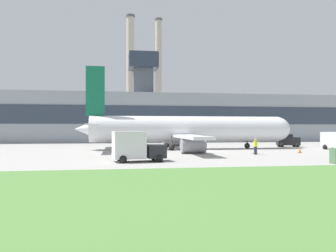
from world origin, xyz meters
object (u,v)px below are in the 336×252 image
Objects in this scene: pushback_tug at (288,141)px; fuel_truck at (135,147)px; airplane at (185,130)px; ground_crew_person at (255,146)px.

fuel_truck is at bearing -142.84° from pushback_tug.
pushback_tug is at bearing 8.91° from airplane.
pushback_tug is at bearing 49.65° from ground_crew_person.
fuel_truck is (-25.79, -19.55, 0.39)m from pushback_tug.
airplane is 18.68m from fuel_truck.
airplane is at bearing -171.09° from pushback_tug.
pushback_tug is 17.82m from ground_crew_person.
pushback_tug is 32.37m from fuel_truck.
ground_crew_person is (14.26, 5.97, -0.39)m from fuel_truck.
pushback_tug is 0.77× the size of fuel_truck.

